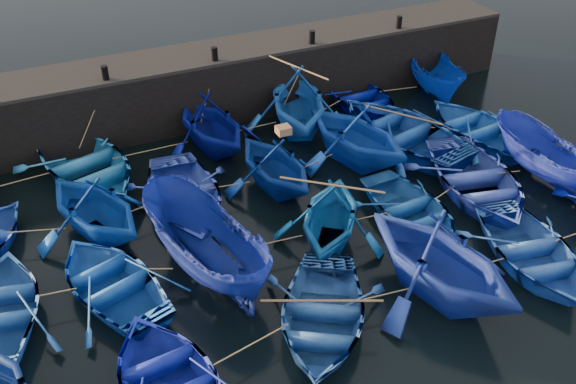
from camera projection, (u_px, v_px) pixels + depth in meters
name	position (u px, v px, depth m)	size (l,w,h in m)	color
ground	(336.00, 271.00, 17.95)	(120.00, 120.00, 0.00)	black
quay_wall	(210.00, 85.00, 25.09)	(26.00, 2.50, 2.50)	black
quay_top	(207.00, 53.00, 24.35)	(26.00, 2.50, 0.12)	black
bollard_1	(105.00, 73.00, 22.11)	(0.24, 0.24, 0.50)	black
bollard_2	(215.00, 54.00, 23.50)	(0.24, 0.24, 0.50)	black
bollard_3	(312.00, 37.00, 24.89)	(0.24, 0.24, 0.50)	black
bollard_4	(399.00, 22.00, 26.29)	(0.24, 0.24, 0.50)	black
boat_1	(85.00, 164.00, 21.55)	(3.82, 5.34, 1.11)	#2170B9
boat_2	(210.00, 123.00, 22.81)	(3.63, 4.21, 2.22)	#040F72
boat_3	(298.00, 100.00, 23.93)	(4.19, 4.86, 2.56)	blue
boat_4	(361.00, 98.00, 25.95)	(3.17, 4.43, 0.92)	#000D7D
boat_5	(436.00, 76.00, 26.72)	(1.68, 4.45, 1.72)	#0736B2
boat_7	(94.00, 206.00, 18.67)	(3.58, 4.15, 2.18)	#0A41A3
boat_8	(184.00, 196.00, 20.09)	(3.47, 4.85, 1.01)	blue
boat_9	(275.00, 163.00, 20.74)	(3.35, 3.89, 2.05)	navy
boat_10	(356.00, 132.00, 22.07)	(3.92, 4.54, 2.39)	#0C3D9F
boat_11	(401.00, 130.00, 23.45)	(4.11, 5.75, 1.19)	navy
boat_12	(478.00, 127.00, 23.87)	(3.35, 4.68, 0.97)	blue
boat_14	(112.00, 281.00, 16.94)	(3.11, 4.34, 0.90)	#164FB4
boat_15	(203.00, 246.00, 17.26)	(1.97, 5.24, 2.03)	navy
boat_16	(330.00, 215.00, 18.44)	(3.30, 3.83, 2.02)	#0E5796
boat_17	(411.00, 209.00, 19.67)	(2.94, 4.11, 0.85)	#1954A1
boat_18	(477.00, 180.00, 20.80)	(3.73, 5.22, 1.08)	blue
boat_19	(542.00, 157.00, 21.37)	(1.66, 4.40, 1.70)	#1B2A9C
boat_21	(170.00, 384.00, 14.16)	(3.25, 4.55, 0.94)	#101E9A
boat_22	(321.00, 315.00, 15.89)	(3.21, 4.49, 0.93)	#275591
boat_23	(441.00, 258.00, 16.46)	(4.19, 4.86, 2.56)	#1D369C
boat_24	(532.00, 251.00, 17.94)	(3.26, 4.55, 0.94)	blue
wooden_crate	(283.00, 130.00, 20.19)	(0.44, 0.39, 0.25)	#956441
mooring_ropes	(256.00, 159.00, 21.22)	(18.72, 11.85, 2.10)	tan
loose_oars	(341.00, 153.00, 19.94)	(9.16, 11.62, 1.68)	#99724C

